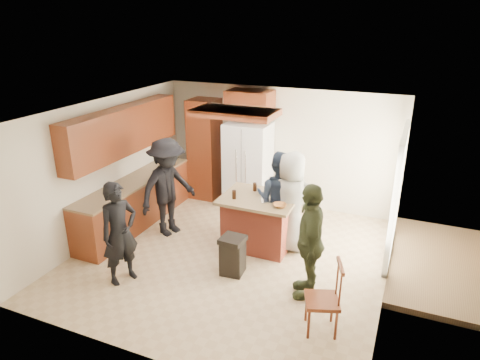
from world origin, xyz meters
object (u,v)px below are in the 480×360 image
at_px(kitchen_island, 259,221).
at_px(person_counter, 168,187).
at_px(person_front_left, 120,233).
at_px(person_behind_right, 291,202).
at_px(spindle_chair, 324,301).
at_px(refrigerator, 248,165).
at_px(trash_bin, 233,255).
at_px(person_behind_left, 279,199).
at_px(person_side_right, 310,241).

bearing_deg(kitchen_island, person_counter, -173.18).
distance_m(person_front_left, person_behind_right, 2.83).
relative_size(person_counter, spindle_chair, 1.84).
xyz_separation_m(person_counter, spindle_chair, (3.24, -1.55, -0.46)).
distance_m(refrigerator, kitchen_island, 1.83).
height_order(refrigerator, kitchen_island, refrigerator).
bearing_deg(trash_bin, refrigerator, 106.83).
height_order(person_behind_right, spindle_chair, person_behind_right).
height_order(person_front_left, person_behind_right, person_behind_right).
bearing_deg(person_counter, spindle_chair, -96.62).
bearing_deg(kitchen_island, spindle_chair, -48.77).
bearing_deg(person_behind_left, refrigerator, -48.29).
distance_m(person_behind_left, person_side_right, 1.54).
height_order(person_counter, trash_bin, person_counter).
bearing_deg(kitchen_island, refrigerator, 118.12).
bearing_deg(person_side_right, spindle_chair, 13.90).
relative_size(person_front_left, person_behind_right, 0.91).
distance_m(person_behind_left, trash_bin, 1.36).
height_order(person_side_right, spindle_chair, person_side_right).
bearing_deg(person_counter, trash_bin, -96.59).
bearing_deg(kitchen_island, person_behind_left, 36.49).
bearing_deg(kitchen_island, person_side_right, -42.43).
xyz_separation_m(person_behind_left, person_counter, (-1.98, -0.41, 0.06)).
relative_size(person_behind_right, kitchen_island, 1.38).
bearing_deg(refrigerator, person_behind_right, -46.76).
xyz_separation_m(person_behind_right, kitchen_island, (-0.53, -0.12, -0.41)).
relative_size(kitchen_island, spindle_chair, 1.29).
distance_m(person_behind_left, refrigerator, 1.77).
xyz_separation_m(person_behind_right, person_counter, (-2.23, -0.32, 0.03)).
xyz_separation_m(person_front_left, refrigerator, (0.70, 3.38, 0.09)).
relative_size(person_side_right, refrigerator, 0.96).
distance_m(person_behind_left, kitchen_island, 0.52).
height_order(kitchen_island, trash_bin, kitchen_island).
bearing_deg(person_side_right, person_front_left, -89.14).
bearing_deg(spindle_chair, person_behind_left, 122.53).
bearing_deg(person_behind_left, kitchen_island, 38.64).
relative_size(person_behind_left, refrigerator, 0.96).
distance_m(person_behind_left, person_counter, 2.03).
distance_m(person_counter, trash_bin, 1.91).
xyz_separation_m(person_behind_right, spindle_chair, (1.01, -1.87, -0.43)).
distance_m(person_behind_left, person_behind_right, 0.26).
xyz_separation_m(kitchen_island, spindle_chair, (1.54, -1.75, -0.02)).
relative_size(person_side_right, spindle_chair, 1.74).
height_order(person_counter, spindle_chair, person_counter).
height_order(person_behind_left, trash_bin, person_behind_left).
relative_size(person_front_left, person_behind_left, 0.94).
xyz_separation_m(person_counter, trash_bin, (1.63, -0.78, -0.60)).
bearing_deg(person_counter, person_behind_left, -59.24).
xyz_separation_m(refrigerator, trash_bin, (0.77, -2.56, -0.58)).
height_order(refrigerator, trash_bin, refrigerator).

